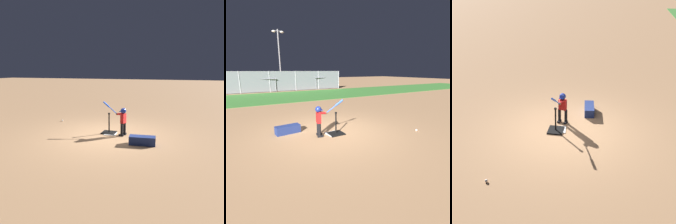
% 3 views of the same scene
% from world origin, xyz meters
% --- Properties ---
extents(ground_plane, '(90.00, 90.00, 0.00)m').
position_xyz_m(ground_plane, '(0.00, 0.00, 0.00)').
color(ground_plane, '#AD7F56').
extents(home_plate, '(0.49, 0.49, 0.02)m').
position_xyz_m(home_plate, '(-0.03, -0.22, 0.01)').
color(home_plate, white).
rests_on(home_plate, ground_plane).
extents(batting_tee, '(0.52, 0.46, 0.78)m').
position_xyz_m(batting_tee, '(0.05, -0.30, 0.09)').
color(batting_tee, black).
rests_on(batting_tee, ground_plane).
extents(batter_child, '(0.94, 0.37, 1.21)m').
position_xyz_m(batter_child, '(-0.49, -0.19, 0.65)').
color(batter_child, black).
rests_on(batter_child, ground_plane).
extents(baseball, '(0.07, 0.07, 0.07)m').
position_xyz_m(baseball, '(2.76, -1.45, 0.04)').
color(baseball, white).
rests_on(baseball, ground_plane).
extents(equipment_bag, '(0.87, 0.41, 0.28)m').
position_xyz_m(equipment_bag, '(-1.38, 0.60, 0.14)').
color(equipment_bag, navy).
rests_on(equipment_bag, ground_plane).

